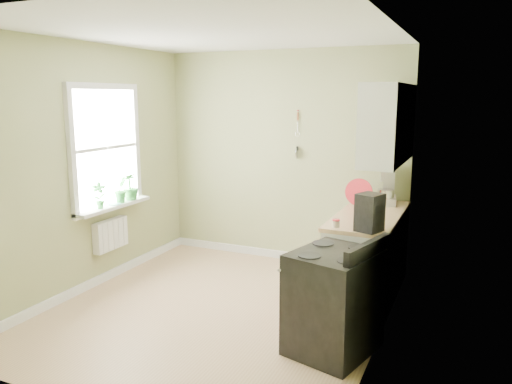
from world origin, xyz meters
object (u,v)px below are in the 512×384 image
at_px(stand_mixer, 387,188).
at_px(kettle, 364,197).
at_px(coffee_maker, 369,213).
at_px(stove, 334,301).

distance_m(stand_mixer, kettle, 0.30).
height_order(kettle, coffee_maker, coffee_maker).
xyz_separation_m(stand_mixer, coffee_maker, (0.06, -1.28, -0.02)).
distance_m(stand_mixer, coffee_maker, 1.28).
bearing_deg(stand_mixer, stove, -92.66).
bearing_deg(coffee_maker, stove, -103.13).
bearing_deg(coffee_maker, stand_mixer, 92.52).
distance_m(stove, kettle, 1.82).
bearing_deg(kettle, stove, -85.48).
bearing_deg(stand_mixer, kettle, -142.98).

